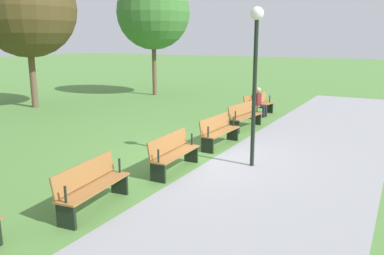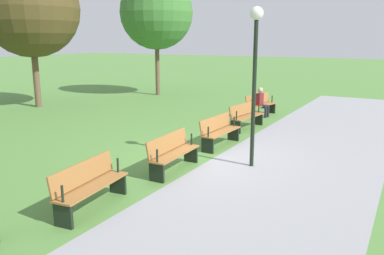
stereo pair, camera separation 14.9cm
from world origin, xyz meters
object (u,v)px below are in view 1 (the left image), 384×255
Objects in this scene: bench_0 at (258,104)px; bench_3 at (173,152)px; lamp_post at (256,57)px; bench_4 at (92,185)px; tree_1 at (153,13)px; bench_1 at (244,115)px; person_seated at (259,101)px; bench_2 at (219,130)px; tree_2 at (27,9)px.

bench_0 is 1.02× the size of bench_3.
bench_0 is 7.16m from lamp_post.
bench_4 is 0.28× the size of tree_1.
person_seated is at bearing -166.75° from bench_1.
bench_2 is 5.01m from person_seated.
bench_4 is (7.78, 0.00, 0.00)m from bench_1.
bench_3 is 0.27× the size of tree_2.
bench_4 is at bearing 6.56° from bench_1.
bench_1 is at bearing -156.08° from lamp_post.
tree_1 is at bearing -103.04° from person_seated.
bench_1 is 5.19m from bench_3.
bench_3 is 1.49× the size of person_seated.
bench_4 is at bearing -6.54° from bench_3.
bench_1 is at bearing -173.46° from bench_2.
bench_1 is 1.01× the size of bench_2.
bench_4 is at bearing 13.11° from bench_0.
bench_3 is (7.76, 0.59, 0.00)m from bench_0.
bench_0 is at bearing 66.84° from tree_1.
tree_1 is at bearing -120.01° from bench_1.
tree_1 is at bearing -135.58° from lamp_post.
bench_1 and bench_4 have the same top height.
bench_2 is 0.99× the size of bench_4.
tree_1 is at bearing -134.30° from bench_2.
person_seated is at bearing 44.12° from bench_0.
bench_3 is 2.60m from bench_4.
bench_1 is (2.57, 0.39, 0.00)m from bench_0.
lamp_post is (1.30, 1.53, 2.23)m from bench_2.
bench_4 is 1.51× the size of person_seated.
bench_2 is at bearing 78.58° from tree_2.
bench_0 and bench_2 have the same top height.
bench_3 is 0.27× the size of tree_1.
tree_2 reaches higher than bench_0.
person_seated is at bearing -178.58° from bench_3.
bench_0 is 7.78m from bench_3.
bench_0 is 0.28× the size of tree_1.
bench_1 is at bearing 17.62° from person_seated.
tree_1 is 13.51m from lamp_post.
bench_1 is 0.47× the size of lamp_post.
bench_2 is 0.27× the size of tree_1.
person_seated reaches higher than bench_3.
bench_3 is at bearing -49.63° from lamp_post.
tree_2 reaches higher than bench_1.
bench_2 is 1.00× the size of bench_3.
tree_1 is at bearing 157.11° from tree_2.
person_seated is at bearing 66.03° from tree_1.
bench_3 is 0.99× the size of bench_4.
bench_3 is at bearing 35.83° from tree_1.
bench_3 is (5.19, 0.20, 0.00)m from bench_1.
bench_1 and bench_2 have the same top height.
person_seated is 8.95m from tree_1.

